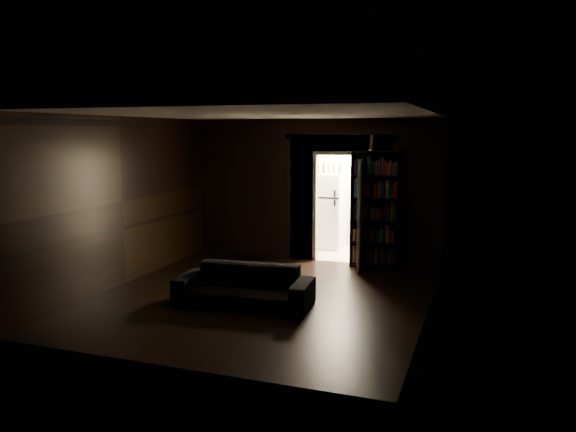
{
  "coord_description": "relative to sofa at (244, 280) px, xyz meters",
  "views": [
    {
      "loc": [
        3.2,
        -7.8,
        2.54
      ],
      "look_at": [
        0.11,
        0.9,
        1.16
      ],
      "focal_mm": 35.0,
      "sensor_mm": 36.0,
      "label": 1
    }
  ],
  "objects": [
    {
      "name": "refrigerator",
      "position": [
        0.0,
        4.48,
        0.44
      ],
      "size": [
        0.88,
        0.84,
        1.65
      ],
      "primitive_type": "cube",
      "rotation": [
        0.0,
        0.0,
        -0.24
      ],
      "color": "white",
      "rests_on": "ground"
    },
    {
      "name": "sofa",
      "position": [
        0.0,
        0.0,
        0.0
      ],
      "size": [
        2.08,
        1.03,
        0.77
      ],
      "primitive_type": "imported",
      "rotation": [
        0.0,
        0.0,
        0.08
      ],
      "color": "black",
      "rests_on": "ground"
    },
    {
      "name": "kitchen_alcove",
      "position": [
        0.6,
        4.32,
        0.82
      ],
      "size": [
        2.2,
        1.8,
        2.6
      ],
      "color": "beige",
      "rests_on": "ground"
    },
    {
      "name": "door",
      "position": [
        1.13,
        2.76,
        0.64
      ],
      "size": [
        0.17,
        0.85,
        2.05
      ],
      "primitive_type": "cube",
      "rotation": [
        0.0,
        0.0,
        1.71
      ],
      "color": "silver",
      "rests_on": "ground"
    },
    {
      "name": "figurine",
      "position": [
        1.24,
        3.09,
        1.96
      ],
      "size": [
        0.13,
        0.13,
        0.3
      ],
      "primitive_type": "cube",
      "rotation": [
        0.0,
        0.0,
        -0.37
      ],
      "color": "silver",
      "rests_on": "bookshelf"
    },
    {
      "name": "ground",
      "position": [
        0.1,
        0.45,
        -0.39
      ],
      "size": [
        5.5,
        5.5,
        0.0
      ],
      "primitive_type": "plane",
      "color": "black",
      "rests_on": "ground"
    },
    {
      "name": "bookshelf",
      "position": [
        1.35,
        3.04,
        0.71
      ],
      "size": [
        0.95,
        0.51,
        2.2
      ],
      "primitive_type": "cube",
      "rotation": [
        0.0,
        0.0,
        -0.22
      ],
      "color": "black",
      "rests_on": "ground"
    },
    {
      "name": "bottles",
      "position": [
        0.05,
        4.45,
        1.39
      ],
      "size": [
        0.62,
        0.1,
        0.25
      ],
      "primitive_type": "cube",
      "rotation": [
        0.0,
        0.0,
        -0.04
      ],
      "color": "black",
      "rests_on": "refrigerator"
    },
    {
      "name": "room_walls",
      "position": [
        0.09,
        1.52,
        1.3
      ],
      "size": [
        5.02,
        5.61,
        2.84
      ],
      "color": "black",
      "rests_on": "ground"
    }
  ]
}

